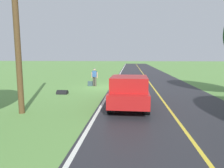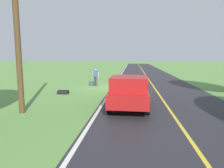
% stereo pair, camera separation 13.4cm
% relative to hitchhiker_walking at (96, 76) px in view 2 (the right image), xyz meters
% --- Properties ---
extents(ground_plane, '(200.00, 200.00, 0.00)m').
position_rel_hitchhiker_walking_xyz_m(ground_plane, '(-0.97, 0.59, -0.98)').
color(ground_plane, '#609347').
extents(road_surface, '(7.92, 120.00, 0.00)m').
position_rel_hitchhiker_walking_xyz_m(road_surface, '(-5.54, 0.59, -0.98)').
color(road_surface, '#28282D').
rests_on(road_surface, ground).
extents(lane_edge_line, '(0.16, 117.60, 0.00)m').
position_rel_hitchhiker_walking_xyz_m(lane_edge_line, '(-1.76, 0.59, -0.98)').
color(lane_edge_line, silver).
rests_on(lane_edge_line, ground).
extents(lane_centre_line, '(0.14, 117.60, 0.00)m').
position_rel_hitchhiker_walking_xyz_m(lane_centre_line, '(-5.54, 0.59, -0.98)').
color(lane_centre_line, gold).
rests_on(lane_centre_line, ground).
extents(hitchhiker_walking, '(0.62, 0.52, 1.75)m').
position_rel_hitchhiker_walking_xyz_m(hitchhiker_walking, '(0.00, 0.00, 0.00)').
color(hitchhiker_walking, '#4C473D').
rests_on(hitchhiker_walking, ground).
extents(suitcase_carried, '(0.46, 0.21, 0.46)m').
position_rel_hitchhiker_walking_xyz_m(suitcase_carried, '(0.42, 0.07, -0.75)').
color(suitcase_carried, '#384C56').
rests_on(suitcase_carried, ground).
extents(pickup_truck_passing, '(2.19, 5.44, 1.82)m').
position_rel_hitchhiker_walking_xyz_m(pickup_truck_passing, '(-3.38, 7.77, -0.01)').
color(pickup_truck_passing, '#B21919').
rests_on(pickup_truck_passing, ground).
extents(utility_pole_roadside, '(0.28, 0.28, 8.15)m').
position_rel_hitchhiker_walking_xyz_m(utility_pole_roadside, '(2.04, 9.55, 3.09)').
color(utility_pole_roadside, brown).
rests_on(utility_pole_roadside, ground).
extents(drainage_culvert, '(0.80, 0.60, 0.60)m').
position_rel_hitchhiker_walking_xyz_m(drainage_culvert, '(1.73, 4.32, -0.98)').
color(drainage_culvert, black).
rests_on(drainage_culvert, ground).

